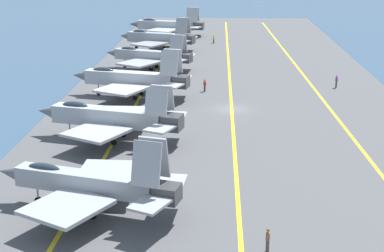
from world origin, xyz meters
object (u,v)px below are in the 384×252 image
(crew_purple_vest, at_px, (336,81))
(crew_brown_vest, at_px, (268,239))
(parked_jet_seventh, at_px, (158,38))
(parked_jet_eighth, at_px, (167,25))
(parked_jet_fourth, at_px, (110,117))
(crew_red_vest, at_px, (205,85))
(parked_jet_fifth, at_px, (132,79))
(crew_yellow_vest, at_px, (214,39))
(parked_jet_third, at_px, (90,183))
(parked_jet_sixth, at_px, (150,56))

(crew_purple_vest, bearing_deg, crew_brown_vest, 164.21)
(parked_jet_seventh, bearing_deg, parked_jet_eighth, -0.77)
(parked_jet_fourth, height_order, crew_red_vest, parked_jet_fourth)
(parked_jet_fifth, relative_size, crew_purple_vest, 8.95)
(parked_jet_eighth, height_order, crew_yellow_vest, parked_jet_eighth)
(parked_jet_third, bearing_deg, crew_yellow_vest, -6.13)
(parked_jet_fourth, relative_size, crew_yellow_vest, 9.17)
(crew_brown_vest, bearing_deg, parked_jet_fourth, 32.90)
(parked_jet_fifth, height_order, parked_jet_eighth, parked_jet_fifth)
(parked_jet_fifth, xyz_separation_m, crew_brown_vest, (-40.59, -14.99, -1.62))
(parked_jet_seventh, distance_m, crew_brown_vest, 77.88)
(parked_jet_third, relative_size, parked_jet_seventh, 0.99)
(crew_yellow_vest, relative_size, crew_red_vest, 1.03)
(parked_jet_fourth, bearing_deg, crew_yellow_vest, -9.20)
(parked_jet_fifth, distance_m, crew_yellow_vest, 45.82)
(parked_jet_third, relative_size, parked_jet_fifth, 0.94)
(crew_yellow_vest, bearing_deg, parked_jet_fourth, 170.80)
(parked_jet_fifth, height_order, parked_jet_sixth, parked_jet_fifth)
(crew_brown_vest, bearing_deg, parked_jet_fifth, 20.27)
(parked_jet_fifth, bearing_deg, parked_jet_eighth, -0.06)
(parked_jet_fifth, bearing_deg, crew_yellow_vest, -13.19)
(parked_jet_sixth, height_order, crew_brown_vest, parked_jet_sixth)
(parked_jet_fourth, distance_m, crew_yellow_vest, 63.35)
(parked_jet_eighth, distance_m, crew_brown_vest, 96.45)
(parked_jet_fourth, height_order, parked_jet_eighth, parked_jet_eighth)
(parked_jet_fourth, relative_size, crew_brown_vest, 9.42)
(crew_brown_vest, relative_size, crew_purple_vest, 0.94)
(parked_jet_third, height_order, crew_brown_vest, parked_jet_third)
(parked_jet_third, bearing_deg, parked_jet_eighth, 1.17)
(parked_jet_fifth, bearing_deg, crew_purple_vest, -76.67)
(crew_yellow_vest, bearing_deg, crew_brown_vest, -176.95)
(crew_yellow_vest, bearing_deg, parked_jet_sixth, 159.10)
(parked_jet_eighth, bearing_deg, parked_jet_seventh, 179.23)
(parked_jet_eighth, bearing_deg, parked_jet_fourth, -179.78)
(parked_jet_third, height_order, parked_jet_eighth, parked_jet_third)
(crew_brown_vest, distance_m, crew_red_vest, 44.58)
(crew_brown_vest, bearing_deg, crew_yellow_vest, 3.05)
(parked_jet_seventh, distance_m, parked_jet_eighth, 18.90)
(parked_jet_third, relative_size, crew_yellow_vest, 8.65)
(parked_jet_seventh, bearing_deg, crew_purple_vest, -135.48)
(parked_jet_third, xyz_separation_m, parked_jet_fourth, (17.17, 1.56, 0.11))
(parked_jet_sixth, bearing_deg, parked_jet_third, -178.30)
(parked_jet_sixth, bearing_deg, parked_jet_eighth, 0.41)
(crew_brown_vest, height_order, crew_purple_vest, crew_purple_vest)
(parked_jet_fourth, bearing_deg, crew_purple_vest, -48.68)
(parked_jet_fourth, bearing_deg, parked_jet_seventh, 0.57)
(parked_jet_seventh, bearing_deg, parked_jet_fourth, -179.43)
(crew_purple_vest, relative_size, crew_red_vest, 1.07)
(parked_jet_third, relative_size, crew_purple_vest, 8.37)
(crew_brown_vest, height_order, crew_red_vest, crew_brown_vest)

